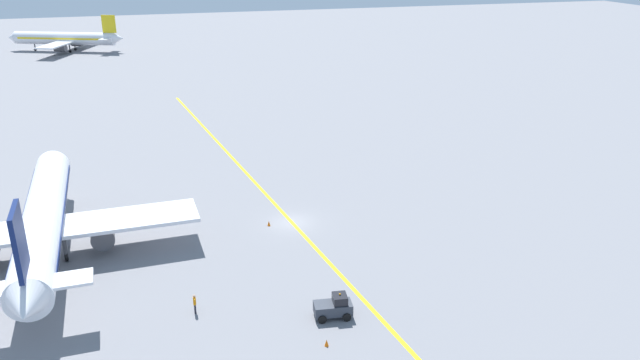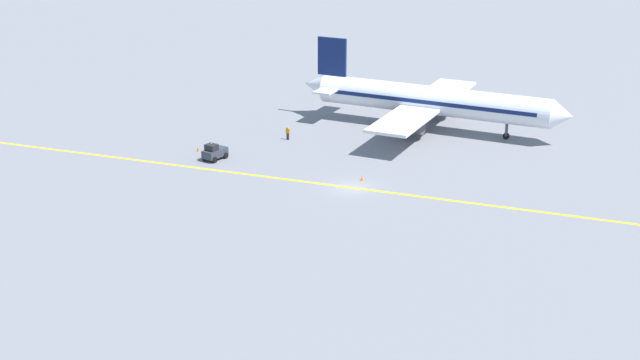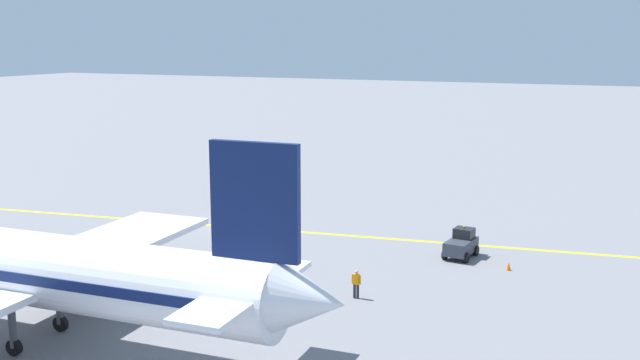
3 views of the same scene
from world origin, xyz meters
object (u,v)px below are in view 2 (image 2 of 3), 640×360
traffic_cone_near_nose (362,178)px  ground_crew_worker (288,133)px  traffic_cone_mid_apron (198,149)px  airplane_at_gate (429,101)px  baggage_tug_dark (214,152)px

traffic_cone_near_nose → ground_crew_worker: bearing=-121.8°
ground_crew_worker → traffic_cone_near_nose: bearing=58.2°
ground_crew_worker → traffic_cone_mid_apron: 11.41m
airplane_at_gate → traffic_cone_mid_apron: bearing=-43.8°
traffic_cone_near_nose → traffic_cone_mid_apron: bearing=-89.9°
ground_crew_worker → traffic_cone_near_nose: size_ratio=3.05×
baggage_tug_dark → traffic_cone_near_nose: baggage_tug_dark is taller
airplane_at_gate → baggage_tug_dark: airplane_at_gate is taller
airplane_at_gate → traffic_cone_near_nose: airplane_at_gate is taller
baggage_tug_dark → traffic_cone_mid_apron: bearing=-115.2°
airplane_at_gate → ground_crew_worker: airplane_at_gate is taller
ground_crew_worker → traffic_cone_mid_apron: size_ratio=3.05×
airplane_at_gate → baggage_tug_dark: bearing=-36.5°
ground_crew_worker → traffic_cone_near_nose: ground_crew_worker is taller
airplane_at_gate → traffic_cone_mid_apron: 29.85m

